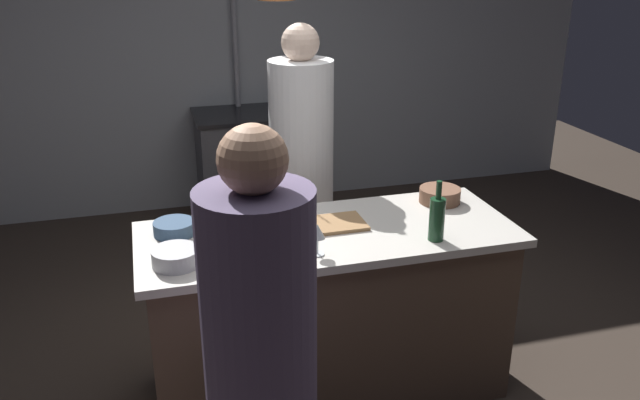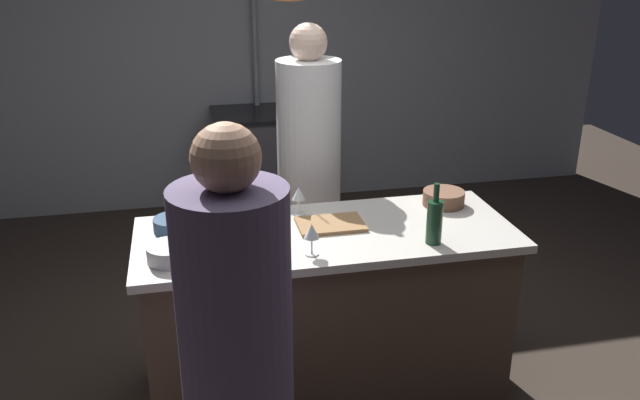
{
  "view_description": "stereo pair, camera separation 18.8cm",
  "coord_description": "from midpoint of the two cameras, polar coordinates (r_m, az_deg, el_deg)",
  "views": [
    {
      "loc": [
        -0.81,
        -2.72,
        2.17
      ],
      "look_at": [
        0.0,
        0.15,
        1.0
      ],
      "focal_mm": 36.67,
      "sensor_mm": 36.0,
      "label": 1
    },
    {
      "loc": [
        -0.63,
        -2.76,
        2.17
      ],
      "look_at": [
        0.0,
        0.15,
        1.0
      ],
      "focal_mm": 36.67,
      "sensor_mm": 36.0,
      "label": 2
    }
  ],
  "objects": [
    {
      "name": "wine_bottle_rose",
      "position": [
        2.85,
        -7.16,
        -2.63
      ],
      "size": [
        0.07,
        0.07,
        0.31
      ],
      "color": "#B78C8E",
      "rests_on": "kitchen_island"
    },
    {
      "name": "pepper_mill",
      "position": [
        3.24,
        -6.54,
        0.23
      ],
      "size": [
        0.05,
        0.05,
        0.21
      ],
      "primitive_type": "cylinder",
      "color": "#382319",
      "rests_on": "kitchen_island"
    },
    {
      "name": "wine_bottle_green",
      "position": [
        3.0,
        8.41,
        -1.59
      ],
      "size": [
        0.07,
        0.07,
        0.29
      ],
      "color": "#193D23",
      "rests_on": "kitchen_island"
    },
    {
      "name": "wine_bottle_white",
      "position": [
        3.02,
        -11.0,
        -1.58
      ],
      "size": [
        0.07,
        0.07,
        0.29
      ],
      "color": "gray",
      "rests_on": "kitchen_island"
    },
    {
      "name": "chef",
      "position": [
        3.91,
        -2.97,
        1.22
      ],
      "size": [
        0.37,
        0.37,
        1.77
      ],
      "color": "white",
      "rests_on": "ground_plane"
    },
    {
      "name": "cutting_board",
      "position": [
        3.16,
        -0.69,
        -2.13
      ],
      "size": [
        0.32,
        0.22,
        0.02
      ],
      "primitive_type": "cube",
      "color": "#997047",
      "rests_on": "kitchen_island"
    },
    {
      "name": "mixing_bowl_blue",
      "position": [
        3.15,
        -14.28,
        -2.4
      ],
      "size": [
        0.19,
        0.19,
        0.06
      ],
      "primitive_type": "cylinder",
      "color": "#334C6B",
      "rests_on": "kitchen_island"
    },
    {
      "name": "back_wall",
      "position": [
        5.7,
        -8.54,
        12.45
      ],
      "size": [
        6.4,
        0.16,
        2.6
      ],
      "primitive_type": "cube",
      "color": "#9EA3A8",
      "rests_on": "ground_plane"
    },
    {
      "name": "stove_range",
      "position": [
        5.52,
        -7.49,
        3.06
      ],
      "size": [
        0.8,
        0.64,
        0.89
      ],
      "color": "#47474C",
      "rests_on": "ground_plane"
    },
    {
      "name": "overhead_pot_rack",
      "position": [
        4.77,
        -7.92,
        14.76
      ],
      "size": [
        0.58,
        1.55,
        2.17
      ],
      "color": "gray",
      "rests_on": "ground_plane"
    },
    {
      "name": "mixing_bowl_wooden",
      "position": [
        3.47,
        8.89,
        0.4
      ],
      "size": [
        0.22,
        0.22,
        0.08
      ],
      "primitive_type": "cylinder",
      "color": "brown",
      "rests_on": "kitchen_island"
    },
    {
      "name": "guest_left",
      "position": [
        2.24,
        -7.58,
        -16.7
      ],
      "size": [
        0.36,
        0.36,
        1.71
      ],
      "color": "#594C6B",
      "rests_on": "ground_plane"
    },
    {
      "name": "mixing_bowl_steel",
      "position": [
        2.86,
        -14.33,
        -4.88
      ],
      "size": [
        0.2,
        0.2,
        0.07
      ],
      "primitive_type": "cylinder",
      "color": "#B7B7BC",
      "rests_on": "kitchen_island"
    },
    {
      "name": "wine_bottle_amber",
      "position": [
        2.86,
        -10.39,
        -2.54
      ],
      "size": [
        0.07,
        0.07,
        0.32
      ],
      "color": "brown",
      "rests_on": "kitchen_island"
    },
    {
      "name": "wine_glass_near_right_guest",
      "position": [
        3.25,
        -3.59,
        0.39
      ],
      "size": [
        0.07,
        0.07,
        0.15
      ],
      "color": "silver",
      "rests_on": "kitchen_island"
    },
    {
      "name": "ground_plane",
      "position": [
        3.57,
        -0.89,
        -16.01
      ],
      "size": [
        9.0,
        9.0,
        0.0
      ],
      "primitive_type": "plane",
      "color": "#382D26"
    },
    {
      "name": "wine_glass_by_chef",
      "position": [
        2.83,
        -2.13,
        -2.91
      ],
      "size": [
        0.07,
        0.07,
        0.15
      ],
      "color": "silver",
      "rests_on": "kitchen_island"
    },
    {
      "name": "kitchen_island",
      "position": [
        3.31,
        -0.93,
        -9.79
      ],
      "size": [
        1.8,
        0.72,
        0.9
      ],
      "color": "brown",
      "rests_on": "ground_plane"
    }
  ]
}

